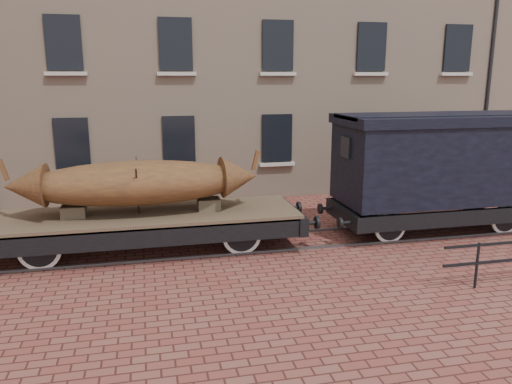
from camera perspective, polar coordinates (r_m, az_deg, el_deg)
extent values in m
plane|color=brown|center=(13.61, 3.68, -5.64)|extent=(90.00, 90.00, 0.00)
cube|color=#D0B295|center=(23.48, 4.13, 19.50)|extent=(40.00, 10.00, 14.00)
cube|color=black|center=(17.61, -20.27, 5.22)|extent=(1.10, 0.12, 1.70)
cube|color=beige|center=(17.69, -20.06, 2.15)|extent=(1.30, 0.18, 0.12)
cube|color=black|center=(17.49, -8.80, 5.83)|extent=(1.10, 0.12, 1.70)
cube|color=beige|center=(17.58, -8.68, 2.73)|extent=(1.30, 0.18, 0.12)
cube|color=black|center=(18.07, 2.40, 6.19)|extent=(1.10, 0.12, 1.70)
cube|color=beige|center=(18.15, 2.42, 3.19)|extent=(1.30, 0.18, 0.12)
cube|color=black|center=(19.28, 12.56, 6.33)|extent=(1.10, 0.12, 1.70)
cube|color=beige|center=(19.35, 12.50, 3.51)|extent=(1.30, 0.18, 0.12)
cube|color=black|center=(21.00, 21.29, 6.28)|extent=(1.10, 0.12, 1.70)
cube|color=beige|center=(21.07, 21.17, 3.70)|extent=(1.30, 0.18, 0.12)
cube|color=black|center=(17.50, -21.13, 15.64)|extent=(1.10, 0.12, 1.70)
cube|color=beige|center=(17.41, -20.89, 12.53)|extent=(1.30, 0.18, 0.12)
cube|color=black|center=(17.39, -9.18, 16.34)|extent=(1.10, 0.12, 1.70)
cube|color=beige|center=(17.30, -9.05, 13.21)|extent=(1.30, 0.18, 0.12)
cube|color=black|center=(17.97, 2.50, 16.38)|extent=(1.10, 0.12, 1.70)
cube|color=beige|center=(17.88, 2.52, 13.35)|extent=(1.30, 0.18, 0.12)
cube|color=black|center=(19.18, 13.05, 15.86)|extent=(1.10, 0.12, 1.70)
cube|color=beige|center=(19.10, 12.98, 13.02)|extent=(1.30, 0.18, 0.12)
cube|color=black|center=(20.92, 22.04, 15.01)|extent=(1.10, 0.12, 1.70)
cube|color=beige|center=(20.84, 21.91, 12.41)|extent=(1.30, 0.18, 0.12)
cylinder|color=black|center=(21.92, 25.84, 18.76)|extent=(0.14, 0.14, 14.00)
cube|color=#59595E|center=(12.95, 4.58, -6.51)|extent=(30.00, 0.08, 0.06)
cube|color=#59595E|center=(14.26, 2.87, -4.62)|extent=(30.00, 0.08, 0.06)
cylinder|color=black|center=(11.52, 23.93, -7.68)|extent=(0.06, 0.06, 1.00)
cube|color=#493326|center=(12.82, -12.73, -2.62)|extent=(7.71, 2.26, 0.12)
cube|color=black|center=(11.88, -12.64, -5.10)|extent=(7.71, 0.16, 0.46)
cube|color=black|center=(13.89, -12.70, -2.45)|extent=(7.71, 0.16, 0.46)
cube|color=black|center=(13.42, 4.02, -2.71)|extent=(0.23, 2.36, 0.46)
cylinder|color=black|center=(12.80, 6.25, -3.53)|extent=(0.36, 0.10, 0.10)
cylinder|color=black|center=(12.86, 6.98, -3.48)|extent=(0.08, 0.33, 0.33)
cylinder|color=black|center=(14.21, 4.24, -1.81)|extent=(0.36, 0.10, 0.10)
cylinder|color=black|center=(14.26, 4.91, -1.77)|extent=(0.08, 0.33, 0.33)
cylinder|color=black|center=(13.18, -22.98, -5.06)|extent=(0.10, 1.95, 0.10)
cylinder|color=white|center=(12.51, -23.54, -6.07)|extent=(0.99, 0.07, 0.99)
cylinder|color=black|center=(12.51, -23.54, -6.07)|extent=(0.81, 0.10, 0.81)
cube|color=black|center=(12.32, -23.74, -5.17)|extent=(0.93, 0.08, 0.10)
cylinder|color=white|center=(13.86, -22.48, -4.16)|extent=(0.99, 0.07, 0.99)
cylinder|color=black|center=(13.86, -22.48, -4.16)|extent=(0.81, 0.10, 0.81)
cube|color=black|center=(13.91, -22.49, -3.04)|extent=(0.93, 0.08, 0.10)
cylinder|color=black|center=(13.15, -2.25, -4.05)|extent=(0.10, 1.95, 0.10)
cylinder|color=white|center=(12.47, -1.64, -5.00)|extent=(0.99, 0.07, 0.99)
cylinder|color=black|center=(12.47, -1.64, -5.00)|extent=(0.81, 0.10, 0.81)
cube|color=black|center=(12.28, -1.54, -4.08)|extent=(0.93, 0.08, 0.10)
cylinder|color=white|center=(13.83, -2.79, -3.19)|extent=(0.99, 0.07, 0.99)
cylinder|color=black|center=(13.83, -2.79, -3.19)|extent=(0.81, 0.10, 0.81)
cube|color=black|center=(13.88, -2.89, -2.07)|extent=(0.93, 0.08, 0.10)
cube|color=black|center=(12.93, -12.64, -4.33)|extent=(4.11, 0.06, 0.06)
cube|color=brown|center=(12.88, -20.10, -2.08)|extent=(0.57, 0.51, 0.29)
cube|color=brown|center=(12.86, -5.43, -1.35)|extent=(0.57, 0.51, 0.29)
ellipsoid|color=brown|center=(12.62, -13.41, 1.02)|extent=(5.44, 1.72, 1.09)
cone|color=brown|center=(12.90, -24.92, 0.61)|extent=(0.94, 1.04, 1.03)
cube|color=brown|center=(12.92, -26.91, 2.26)|extent=(0.22, 0.11, 0.52)
cone|color=brown|center=(12.85, -1.88, 1.80)|extent=(0.94, 1.04, 1.03)
cube|color=brown|center=(12.86, -0.05, 3.64)|extent=(0.22, 0.11, 0.52)
cylinder|color=#3A2A20|center=(12.22, -13.39, 0.00)|extent=(0.05, 0.93, 1.32)
cylinder|color=#3A2A20|center=(13.08, -13.37, 0.85)|extent=(0.05, 0.93, 1.32)
cube|color=black|center=(14.40, 21.97, -2.82)|extent=(5.60, 0.15, 0.42)
cube|color=black|center=(16.07, 17.87, -0.91)|extent=(5.60, 0.15, 0.42)
cube|color=black|center=(13.94, 10.02, -2.56)|extent=(0.21, 2.24, 0.42)
cylinder|color=black|center=(13.12, 9.57, -3.53)|extent=(0.07, 0.30, 0.30)
cylinder|color=black|center=(14.46, 7.35, -1.89)|extent=(0.07, 0.30, 0.30)
cylinder|color=black|center=(14.41, 13.77, -3.06)|extent=(0.09, 1.77, 0.09)
cylinder|color=white|center=(13.80, 15.09, -3.86)|extent=(0.90, 0.07, 0.90)
cylinder|color=black|center=(13.80, 15.09, -3.86)|extent=(0.74, 0.09, 0.74)
cylinder|color=white|center=(15.04, 12.56, -2.33)|extent=(0.90, 0.07, 0.90)
cylinder|color=black|center=(15.04, 12.56, -2.33)|extent=(0.74, 0.09, 0.74)
cylinder|color=black|center=(16.28, 25.04, -2.09)|extent=(0.09, 1.77, 0.09)
cylinder|color=white|center=(15.74, 26.62, -2.74)|extent=(0.90, 0.07, 0.90)
cylinder|color=black|center=(15.74, 26.62, -2.74)|extent=(0.74, 0.09, 0.74)
cylinder|color=white|center=(16.83, 23.56, -1.48)|extent=(0.90, 0.07, 0.90)
cylinder|color=black|center=(16.83, 23.56, -1.48)|extent=(0.74, 0.09, 0.74)
cube|color=black|center=(14.95, 20.21, 3.21)|extent=(5.60, 2.24, 2.15)
cube|color=black|center=(14.81, 20.58, 7.80)|extent=(5.77, 2.38, 0.26)
cube|color=black|center=(14.80, 20.61, 8.20)|extent=(5.77, 1.59, 0.11)
cube|color=black|center=(13.56, 10.26, 5.06)|extent=(0.07, 0.56, 0.56)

